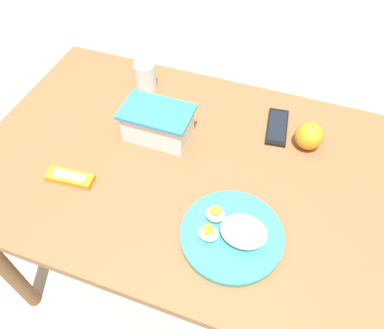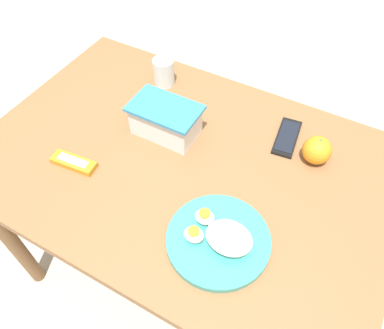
{
  "view_description": "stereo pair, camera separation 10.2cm",
  "coord_description": "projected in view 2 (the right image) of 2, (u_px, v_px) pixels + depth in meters",
  "views": [
    {
      "loc": [
        0.26,
        -0.63,
        1.56
      ],
      "look_at": [
        0.04,
        -0.02,
        0.76
      ],
      "focal_mm": 35.0,
      "sensor_mm": 36.0,
      "label": 1
    },
    {
      "loc": [
        0.35,
        -0.59,
        1.56
      ],
      "look_at": [
        0.04,
        -0.02,
        0.76
      ],
      "focal_mm": 35.0,
      "sensor_mm": 36.0,
      "label": 2
    }
  ],
  "objects": [
    {
      "name": "orange_fruit",
      "position": [
        317.0,
        150.0,
        1.04
      ],
      "size": [
        0.08,
        0.08,
        0.08
      ],
      "color": "orange",
      "rests_on": "table"
    },
    {
      "name": "candy_bar",
      "position": [
        74.0,
        163.0,
        1.06
      ],
      "size": [
        0.14,
        0.06,
        0.02
      ],
      "color": "orange",
      "rests_on": "table"
    },
    {
      "name": "drinking_glass",
      "position": [
        164.0,
        72.0,
        1.26
      ],
      "size": [
        0.07,
        0.07,
        0.09
      ],
      "color": "silver",
      "rests_on": "table"
    },
    {
      "name": "table",
      "position": [
        184.0,
        180.0,
        1.15
      ],
      "size": [
        1.19,
        0.8,
        0.73
      ],
      "color": "brown",
      "rests_on": "ground_plane"
    },
    {
      "name": "cell_phone",
      "position": [
        287.0,
        137.0,
        1.12
      ],
      "size": [
        0.08,
        0.16,
        0.01
      ],
      "color": "black",
      "rests_on": "table"
    },
    {
      "name": "ground_plane",
      "position": [
        186.0,
        267.0,
        1.64
      ],
      "size": [
        10.0,
        10.0,
        0.0
      ],
      "primitive_type": "plane",
      "color": "#B2A899"
    },
    {
      "name": "food_container",
      "position": [
        166.0,
        122.0,
        1.11
      ],
      "size": [
        0.2,
        0.13,
        0.1
      ],
      "color": "white",
      "rests_on": "table"
    },
    {
      "name": "rice_plate",
      "position": [
        220.0,
        238.0,
        0.89
      ],
      "size": [
        0.25,
        0.25,
        0.07
      ],
      "color": "teal",
      "rests_on": "table"
    }
  ]
}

